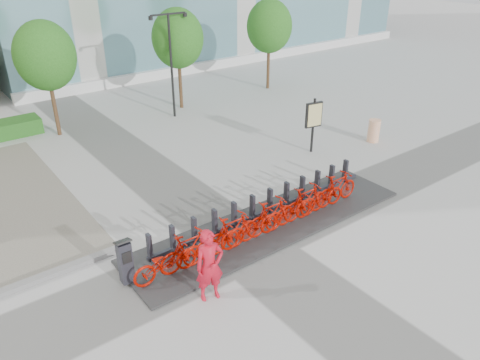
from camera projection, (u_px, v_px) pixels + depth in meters
ground at (244, 244)px, 13.84m from camera, size 120.00×120.00×0.00m
tree_1 at (45, 56)px, 19.90m from camera, size 2.60×2.60×5.10m
tree_2 at (178, 39)px, 23.37m from camera, size 2.60×2.60×5.10m
tree_3 at (269, 26)px, 26.58m from camera, size 2.60×2.60×5.10m
streetlamp at (171, 54)px, 22.34m from camera, size 2.00×0.20×5.00m
dock_pad at (270, 224)px, 14.73m from camera, size 9.60×2.40×0.08m
dock_rail_posts at (263, 205)px, 14.88m from camera, size 8.02×0.50×0.85m
bike_0 at (165, 262)px, 12.15m from camera, size 1.86×0.65×0.98m
bike_1 at (189, 250)px, 12.51m from camera, size 1.80×0.51×1.08m
bike_2 at (211, 242)px, 12.92m from camera, size 1.86×0.65×0.98m
bike_3 at (232, 232)px, 13.28m from camera, size 1.80×0.51×1.08m
bike_4 at (252, 225)px, 13.69m from camera, size 1.86×0.65×0.98m
bike_5 at (271, 216)px, 14.05m from camera, size 1.80×0.51×1.08m
bike_6 at (289, 210)px, 14.46m from camera, size 1.86×0.65×0.98m
bike_7 at (306, 202)px, 14.82m from camera, size 1.80×0.51×1.08m
bike_8 at (321, 196)px, 15.23m from camera, size 1.86×0.65×0.98m
bike_9 at (337, 189)px, 15.59m from camera, size 1.80×0.51×1.08m
kiosk at (125, 261)px, 11.93m from camera, size 0.42×0.36×1.32m
worker_red at (210, 266)px, 11.35m from camera, size 0.80×0.62×1.96m
construction_barrel at (374, 131)px, 20.62m from camera, size 0.63×0.63×0.99m
map_sign at (314, 117)px, 19.13m from camera, size 0.77×0.25×2.32m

